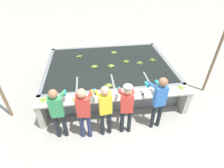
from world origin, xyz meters
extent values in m
plane|color=#A3A099|center=(0.00, 0.00, 0.00)|extent=(80.00, 80.00, 0.00)
cube|color=gray|center=(0.00, 2.10, 0.03)|extent=(4.57, 3.30, 0.06)
cube|color=gray|center=(0.00, 0.51, 0.43)|extent=(4.57, 0.12, 0.85)
cube|color=gray|center=(0.00, 3.69, 0.43)|extent=(4.57, 0.12, 0.85)
cube|color=gray|center=(-2.22, 2.10, 0.43)|extent=(0.12, 3.30, 0.85)
cube|color=gray|center=(2.22, 2.10, 0.43)|extent=(0.12, 3.30, 0.85)
cube|color=black|center=(0.00, 2.10, 0.45)|extent=(4.33, 3.06, 0.79)
cube|color=gray|center=(-1.14, 0.97, 0.43)|extent=(0.06, 0.80, 0.85)
cube|color=gray|center=(0.00, 0.97, 0.43)|extent=(0.06, 0.80, 0.85)
cube|color=gray|center=(1.14, 0.97, 0.43)|extent=(0.06, 0.80, 0.85)
cube|color=#B7B2A3|center=(0.00, 0.23, 0.83)|extent=(4.57, 0.45, 0.05)
cube|color=#B7B2A3|center=(-2.18, 0.23, 0.40)|extent=(0.16, 0.41, 0.80)
cube|color=#B7B2A3|center=(2.18, 0.23, 0.40)|extent=(0.16, 0.41, 0.80)
cylinder|color=#1E2328|center=(-1.69, -0.29, 0.40)|extent=(0.11, 0.11, 0.80)
cylinder|color=#1E2328|center=(-1.49, -0.29, 0.40)|extent=(0.11, 0.11, 0.80)
cube|color=#38995B|center=(-1.59, -0.29, 1.09)|extent=(0.32, 0.17, 0.57)
sphere|color=#9E704C|center=(-1.59, -0.29, 1.51)|extent=(0.22, 0.22, 0.22)
cylinder|color=#38995B|center=(-1.75, -0.04, 1.29)|extent=(0.08, 0.31, 0.18)
cylinder|color=#1EA3AD|center=(-1.74, 0.21, 1.12)|extent=(0.09, 0.20, 0.08)
cylinder|color=#38995B|center=(-1.43, -0.05, 1.29)|extent=(0.08, 0.31, 0.18)
cylinder|color=#1EA3AD|center=(-1.42, 0.20, 1.12)|extent=(0.09, 0.20, 0.08)
cylinder|color=navy|center=(-1.03, -0.39, 0.41)|extent=(0.11, 0.11, 0.82)
cylinder|color=navy|center=(-0.83, -0.42, 0.41)|extent=(0.11, 0.11, 0.82)
cube|color=#DB3D33|center=(-0.93, -0.40, 1.11)|extent=(0.34, 0.21, 0.58)
sphere|color=tan|center=(-0.93, -0.40, 1.54)|extent=(0.22, 0.22, 0.22)
cylinder|color=#DB3D33|center=(-1.05, -0.13, 1.31)|extent=(0.12, 0.32, 0.18)
cylinder|color=gold|center=(-1.02, 0.12, 1.15)|extent=(0.11, 0.21, 0.08)
cylinder|color=#DB3D33|center=(-0.73, -0.18, 1.31)|extent=(0.12, 0.32, 0.18)
cylinder|color=gold|center=(-0.70, 0.07, 1.15)|extent=(0.11, 0.21, 0.08)
cylinder|color=#1E2328|center=(-0.48, -0.39, 0.41)|extent=(0.11, 0.11, 0.82)
cylinder|color=#1E2328|center=(-0.28, -0.36, 0.41)|extent=(0.11, 0.11, 0.82)
cube|color=yellow|center=(-0.38, -0.37, 1.11)|extent=(0.34, 0.21, 0.58)
sphere|color=tan|center=(-0.38, -0.37, 1.54)|extent=(0.22, 0.22, 0.22)
cylinder|color=yellow|center=(-0.57, -0.15, 1.31)|extent=(0.12, 0.32, 0.18)
cylinder|color=teal|center=(-0.60, 0.10, 1.15)|extent=(0.11, 0.21, 0.08)
cylinder|color=yellow|center=(-0.25, -0.11, 1.31)|extent=(0.12, 0.32, 0.18)
cylinder|color=teal|center=(-0.28, 0.14, 1.15)|extent=(0.11, 0.21, 0.08)
cylinder|color=#1E2328|center=(0.07, -0.37, 0.40)|extent=(0.11, 0.11, 0.80)
cylinder|color=#1E2328|center=(0.27, -0.39, 0.40)|extent=(0.11, 0.11, 0.80)
cube|color=#DB3D33|center=(0.17, -0.38, 1.08)|extent=(0.34, 0.20, 0.56)
sphere|color=tan|center=(0.17, -0.38, 1.50)|extent=(0.22, 0.22, 0.22)
cylinder|color=#9E9E99|center=(0.17, -0.38, 1.59)|extent=(0.23, 0.23, 0.04)
cylinder|color=#DB3D33|center=(0.04, -0.11, 1.27)|extent=(0.11, 0.32, 0.18)
cylinder|color=teal|center=(0.06, 0.14, 1.11)|extent=(0.10, 0.21, 0.08)
cylinder|color=#DB3D33|center=(0.36, -0.14, 1.27)|extent=(0.11, 0.32, 0.18)
cylinder|color=teal|center=(0.38, 0.11, 1.11)|extent=(0.10, 0.21, 0.08)
cylinder|color=#1E2328|center=(0.97, -0.32, 0.43)|extent=(0.11, 0.11, 0.85)
cylinder|color=#1E2328|center=(1.17, -0.30, 0.43)|extent=(0.11, 0.11, 0.85)
cube|color=blue|center=(1.07, -0.31, 1.15)|extent=(0.34, 0.21, 0.60)
sphere|color=#896042|center=(1.07, -0.31, 1.60)|extent=(0.23, 0.23, 0.23)
cylinder|color=blue|center=(0.88, -0.08, 1.37)|extent=(0.11, 0.32, 0.18)
cylinder|color=#1EA3AD|center=(0.85, 0.17, 1.21)|extent=(0.11, 0.21, 0.08)
cylinder|color=blue|center=(1.20, -0.04, 1.37)|extent=(0.11, 0.32, 0.18)
cylinder|color=#1EA3AD|center=(1.17, 0.20, 1.21)|extent=(0.11, 0.21, 0.08)
ellipsoid|color=#93BC3D|center=(0.12, 1.88, 0.87)|extent=(0.15, 0.14, 0.04)
ellipsoid|color=#93BC3D|center=(0.13, 1.92, 0.87)|extent=(0.17, 0.06, 0.04)
ellipsoid|color=#93BC3D|center=(0.10, 1.96, 0.87)|extent=(0.12, 0.16, 0.04)
ellipsoid|color=#93BC3D|center=(0.06, 1.96, 0.87)|extent=(0.09, 0.17, 0.04)
ellipsoid|color=#93BC3D|center=(0.02, 1.93, 0.87)|extent=(0.17, 0.09, 0.04)
ellipsoid|color=#93BC3D|center=(0.03, 1.88, 0.87)|extent=(0.16, 0.12, 0.04)
ellipsoid|color=#93BC3D|center=(0.07, 1.86, 0.87)|extent=(0.05, 0.17, 0.04)
cylinder|color=tan|center=(0.08, 1.91, 0.90)|extent=(0.03, 0.03, 0.04)
ellipsoid|color=#7FAD33|center=(1.70, 2.20, 0.87)|extent=(0.09, 0.17, 0.04)
ellipsoid|color=#7FAD33|center=(1.66, 2.14, 0.87)|extent=(0.17, 0.04, 0.04)
ellipsoid|color=#7FAD33|center=(1.70, 2.09, 0.87)|extent=(0.08, 0.17, 0.04)
ellipsoid|color=#7FAD33|center=(1.76, 2.11, 0.87)|extent=(0.16, 0.12, 0.04)
ellipsoid|color=#7FAD33|center=(1.76, 2.18, 0.87)|extent=(0.16, 0.13, 0.04)
cylinder|color=tan|center=(1.72, 2.14, 0.90)|extent=(0.03, 0.03, 0.04)
ellipsoid|color=#9EC642|center=(0.29, 3.02, 0.87)|extent=(0.17, 0.10, 0.04)
ellipsoid|color=#9EC642|center=(0.29, 2.97, 0.87)|extent=(0.17, 0.11, 0.04)
ellipsoid|color=#9EC642|center=(0.33, 2.94, 0.87)|extent=(0.07, 0.17, 0.04)
ellipsoid|color=#9EC642|center=(0.37, 2.96, 0.87)|extent=(0.14, 0.15, 0.04)
ellipsoid|color=#9EC642|center=(0.39, 3.00, 0.87)|extent=(0.17, 0.04, 0.04)
ellipsoid|color=#9EC642|center=(0.37, 3.04, 0.87)|extent=(0.13, 0.16, 0.04)
ellipsoid|color=#9EC642|center=(0.32, 3.05, 0.87)|extent=(0.08, 0.17, 0.04)
cylinder|color=tan|center=(0.34, 3.00, 0.90)|extent=(0.03, 0.03, 0.04)
ellipsoid|color=#93BC3D|center=(-1.12, 2.89, 0.87)|extent=(0.12, 0.16, 0.04)
ellipsoid|color=#93BC3D|center=(-1.14, 2.81, 0.87)|extent=(0.16, 0.12, 0.04)
ellipsoid|color=#93BC3D|center=(-1.06, 2.79, 0.87)|extent=(0.12, 0.16, 0.04)
ellipsoid|color=#93BC3D|center=(-1.05, 2.87, 0.87)|extent=(0.16, 0.12, 0.04)
cylinder|color=tan|center=(-1.09, 2.84, 0.90)|extent=(0.03, 0.03, 0.04)
ellipsoid|color=#7FAD33|center=(0.64, 2.14, 0.87)|extent=(0.16, 0.12, 0.04)
ellipsoid|color=#7FAD33|center=(0.69, 2.11, 0.87)|extent=(0.05, 0.17, 0.04)
ellipsoid|color=#7FAD33|center=(0.74, 2.14, 0.87)|extent=(0.17, 0.11, 0.04)
ellipsoid|color=#7FAD33|center=(0.73, 2.20, 0.87)|extent=(0.16, 0.12, 0.04)
ellipsoid|color=#7FAD33|center=(0.68, 2.22, 0.87)|extent=(0.05, 0.17, 0.04)
ellipsoid|color=#7FAD33|center=(0.64, 2.19, 0.87)|extent=(0.17, 0.11, 0.04)
cylinder|color=tan|center=(0.69, 2.17, 0.90)|extent=(0.03, 0.03, 0.04)
ellipsoid|color=#93BC3D|center=(1.22, 1.98, 0.87)|extent=(0.17, 0.08, 0.04)
ellipsoid|color=#93BC3D|center=(1.20, 2.04, 0.87)|extent=(0.12, 0.16, 0.04)
ellipsoid|color=#93BC3D|center=(1.13, 2.03, 0.87)|extent=(0.14, 0.15, 0.04)
ellipsoid|color=#93BC3D|center=(1.12, 1.97, 0.87)|extent=(0.17, 0.10, 0.04)
ellipsoid|color=#93BC3D|center=(1.17, 1.94, 0.87)|extent=(0.05, 0.17, 0.04)
cylinder|color=tan|center=(1.17, 1.99, 0.90)|extent=(0.03, 0.03, 0.04)
ellipsoid|color=#9EC642|center=(-0.48, 1.95, 0.87)|extent=(0.17, 0.05, 0.04)
ellipsoid|color=#9EC642|center=(-0.50, 2.00, 0.87)|extent=(0.13, 0.16, 0.04)
ellipsoid|color=#9EC642|center=(-0.56, 2.00, 0.87)|extent=(0.10, 0.17, 0.04)
ellipsoid|color=#9EC642|center=(-0.59, 1.96, 0.87)|extent=(0.17, 0.05, 0.04)
ellipsoid|color=#9EC642|center=(-0.56, 1.91, 0.87)|extent=(0.13, 0.16, 0.04)
ellipsoid|color=#9EC642|center=(-0.51, 1.90, 0.87)|extent=(0.10, 0.17, 0.04)
cylinder|color=tan|center=(-0.53, 1.95, 0.90)|extent=(0.03, 0.03, 0.04)
ellipsoid|color=#93BC3D|center=(-0.13, 0.77, 0.87)|extent=(0.10, 0.17, 0.04)
ellipsoid|color=#93BC3D|center=(-0.18, 0.77, 0.87)|extent=(0.11, 0.17, 0.04)
ellipsoid|color=#93BC3D|center=(-0.21, 0.74, 0.87)|extent=(0.17, 0.07, 0.04)
ellipsoid|color=#93BC3D|center=(-0.20, 0.69, 0.87)|extent=(0.15, 0.14, 0.04)
ellipsoid|color=#93BC3D|center=(-0.16, 0.67, 0.87)|extent=(0.04, 0.17, 0.04)
ellipsoid|color=#93BC3D|center=(-0.11, 0.69, 0.87)|extent=(0.16, 0.13, 0.04)
ellipsoid|color=#93BC3D|center=(-0.10, 0.74, 0.87)|extent=(0.17, 0.07, 0.04)
cylinder|color=tan|center=(-0.16, 0.72, 0.90)|extent=(0.03, 0.03, 0.04)
ellipsoid|color=#93BC3D|center=(-2.09, 0.29, 0.87)|extent=(0.17, 0.08, 0.04)
ellipsoid|color=#93BC3D|center=(-2.06, 0.26, 0.87)|extent=(0.10, 0.17, 0.04)
ellipsoid|color=#93BC3D|center=(-2.01, 0.26, 0.87)|extent=(0.11, 0.17, 0.04)
ellipsoid|color=#93BC3D|center=(-1.99, 0.30, 0.87)|extent=(0.17, 0.07, 0.04)
ellipsoid|color=#93BC3D|center=(-2.00, 0.34, 0.87)|extent=(0.15, 0.14, 0.04)
ellipsoid|color=#93BC3D|center=(-2.04, 0.36, 0.87)|extent=(0.04, 0.17, 0.04)
ellipsoid|color=#93BC3D|center=(-2.08, 0.34, 0.87)|extent=(0.16, 0.13, 0.04)
cylinder|color=tan|center=(-2.04, 0.31, 0.91)|extent=(0.03, 0.03, 0.04)
ellipsoid|color=#8CB738|center=(-1.08, 0.17, 0.87)|extent=(0.17, 0.09, 0.04)
ellipsoid|color=#8CB738|center=(-1.09, 0.22, 0.87)|extent=(0.16, 0.12, 0.04)
ellipsoid|color=#8CB738|center=(-1.13, 0.24, 0.87)|extent=(0.06, 0.17, 0.04)
ellipsoid|color=#8CB738|center=(-1.17, 0.23, 0.87)|extent=(0.14, 0.15, 0.04)
ellipsoid|color=#8CB738|center=(-1.19, 0.18, 0.87)|extent=(0.17, 0.05, 0.04)
ellipsoid|color=#8CB738|center=(-1.16, 0.14, 0.87)|extent=(0.12, 0.16, 0.04)
ellipsoid|color=#8CB738|center=(-1.12, 0.14, 0.87)|extent=(0.09, 0.17, 0.04)
cylinder|color=tan|center=(-1.13, 0.19, 0.91)|extent=(0.03, 0.03, 0.04)
ellipsoid|color=#8CB738|center=(2.06, 0.32, 0.87)|extent=(0.17, 0.07, 0.04)
ellipsoid|color=#8CB738|center=(2.03, 0.38, 0.87)|extent=(0.11, 0.17, 0.04)
ellipsoid|color=#8CB738|center=(1.96, 0.37, 0.87)|extent=(0.14, 0.15, 0.04)
ellipsoid|color=#8CB738|center=(1.95, 0.30, 0.87)|extent=(0.17, 0.11, 0.04)
ellipsoid|color=#8CB738|center=(2.01, 0.27, 0.87)|extent=(0.06, 0.17, 0.04)
cylinder|color=tan|center=(2.00, 0.33, 0.91)|extent=(0.03, 0.03, 0.04)
cube|color=silver|center=(0.89, 0.31, 0.86)|extent=(0.15, 0.18, 0.00)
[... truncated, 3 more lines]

